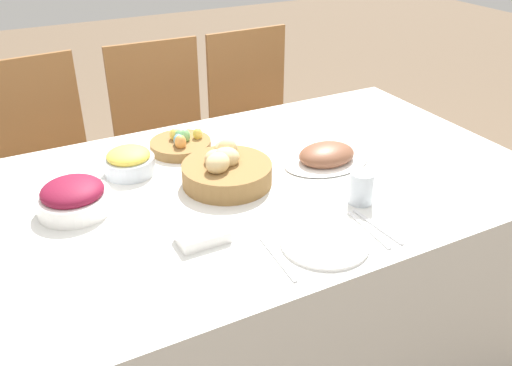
% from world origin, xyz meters
% --- Properties ---
extents(ground_plane, '(12.00, 12.00, 0.00)m').
position_xyz_m(ground_plane, '(0.00, 0.00, 0.00)').
color(ground_plane, brown).
extents(dining_table, '(1.81, 1.08, 0.76)m').
position_xyz_m(dining_table, '(0.00, 0.00, 0.38)').
color(dining_table, silver).
rests_on(dining_table, ground).
extents(chair_far_center, '(0.43, 0.43, 0.97)m').
position_xyz_m(chair_far_center, '(-0.00, 0.86, 0.51)').
color(chair_far_center, brown).
rests_on(chair_far_center, ground).
extents(chair_far_left, '(0.46, 0.46, 0.97)m').
position_xyz_m(chair_far_left, '(-0.53, 0.86, 0.51)').
color(chair_far_left, brown).
rests_on(chair_far_left, ground).
extents(chair_far_right, '(0.43, 0.43, 0.97)m').
position_xyz_m(chair_far_right, '(0.47, 0.86, 0.51)').
color(chair_far_right, brown).
rests_on(chair_far_right, ground).
extents(bread_basket, '(0.28, 0.28, 0.12)m').
position_xyz_m(bread_basket, '(-0.08, 0.03, 0.80)').
color(bread_basket, olive).
rests_on(bread_basket, dining_table).
extents(egg_basket, '(0.21, 0.21, 0.08)m').
position_xyz_m(egg_basket, '(-0.12, 0.31, 0.78)').
color(egg_basket, olive).
rests_on(egg_basket, dining_table).
extents(ham_platter, '(0.30, 0.21, 0.07)m').
position_xyz_m(ham_platter, '(0.28, 0.00, 0.78)').
color(ham_platter, white).
rests_on(ham_platter, dining_table).
extents(beet_salad_bowl, '(0.21, 0.21, 0.10)m').
position_xyz_m(beet_salad_bowl, '(-0.53, 0.08, 0.80)').
color(beet_salad_bowl, white).
rests_on(beet_salad_bowl, dining_table).
extents(pineapple_bowl, '(0.16, 0.16, 0.09)m').
position_xyz_m(pineapple_bowl, '(-0.33, 0.23, 0.80)').
color(pineapple_bowl, silver).
rests_on(pineapple_bowl, dining_table).
extents(dinner_plate, '(0.23, 0.23, 0.01)m').
position_xyz_m(dinner_plate, '(0.01, -0.39, 0.76)').
color(dinner_plate, white).
rests_on(dinner_plate, dining_table).
extents(fork, '(0.02, 0.19, 0.00)m').
position_xyz_m(fork, '(-0.13, -0.39, 0.76)').
color(fork, silver).
rests_on(fork, dining_table).
extents(knife, '(0.02, 0.19, 0.00)m').
position_xyz_m(knife, '(0.15, -0.39, 0.76)').
color(knife, silver).
rests_on(knife, dining_table).
extents(spoon, '(0.02, 0.19, 0.00)m').
position_xyz_m(spoon, '(0.18, -0.39, 0.76)').
color(spoon, silver).
rests_on(spoon, dining_table).
extents(drinking_cup, '(0.07, 0.07, 0.10)m').
position_xyz_m(drinking_cup, '(0.22, -0.26, 0.81)').
color(drinking_cup, silver).
rests_on(drinking_cup, dining_table).
extents(butter_dish, '(0.13, 0.08, 0.03)m').
position_xyz_m(butter_dish, '(-0.27, -0.23, 0.77)').
color(butter_dish, white).
rests_on(butter_dish, dining_table).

